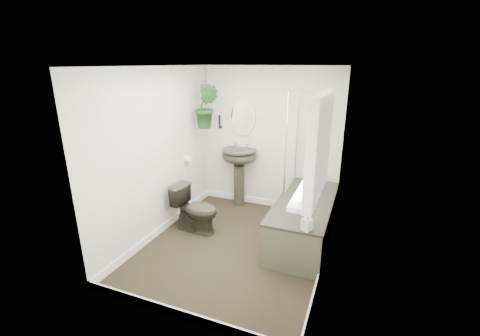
% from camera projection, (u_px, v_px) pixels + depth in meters
% --- Properties ---
extents(floor, '(2.30, 2.80, 0.02)m').
position_uv_depth(floor, '(236.00, 246.00, 4.31)').
color(floor, black).
rests_on(floor, ground).
extents(ceiling, '(2.30, 2.80, 0.02)m').
position_uv_depth(ceiling, '(235.00, 65.00, 3.59)').
color(ceiling, white).
rests_on(ceiling, ground).
extents(wall_back, '(2.30, 0.02, 2.30)m').
position_uv_depth(wall_back, '(269.00, 140.00, 5.19)').
color(wall_back, silver).
rests_on(wall_back, ground).
extents(wall_front, '(2.30, 0.02, 2.30)m').
position_uv_depth(wall_front, '(172.00, 210.00, 2.71)').
color(wall_front, silver).
rests_on(wall_front, ground).
extents(wall_left, '(0.02, 2.80, 2.30)m').
position_uv_depth(wall_left, '(157.00, 154.00, 4.36)').
color(wall_left, silver).
rests_on(wall_left, ground).
extents(wall_right, '(0.02, 2.80, 2.30)m').
position_uv_depth(wall_right, '(332.00, 176.00, 3.54)').
color(wall_right, silver).
rests_on(wall_right, ground).
extents(skirting, '(2.30, 2.80, 0.10)m').
position_uv_depth(skirting, '(236.00, 242.00, 4.29)').
color(skirting, white).
rests_on(skirting, floor).
extents(bathtub, '(0.72, 1.72, 0.58)m').
position_uv_depth(bathtub, '(304.00, 220.00, 4.38)').
color(bathtub, '#2A2A1F').
rests_on(bathtub, floor).
extents(bath_screen, '(0.04, 0.72, 1.40)m').
position_uv_depth(bath_screen, '(292.00, 140.00, 4.62)').
color(bath_screen, silver).
rests_on(bath_screen, bathtub).
extents(shower_box, '(0.20, 0.10, 0.35)m').
position_uv_depth(shower_box, '(320.00, 119.00, 4.73)').
color(shower_box, white).
rests_on(shower_box, wall_back).
extents(oval_mirror, '(0.46, 0.03, 0.62)m').
position_uv_depth(oval_mirror, '(242.00, 117.00, 5.21)').
color(oval_mirror, beige).
rests_on(oval_mirror, wall_back).
extents(wall_sconce, '(0.04, 0.04, 0.22)m').
position_uv_depth(wall_sconce, '(220.00, 121.00, 5.37)').
color(wall_sconce, black).
rests_on(wall_sconce, wall_back).
extents(toilet_roll_holder, '(0.11, 0.11, 0.11)m').
position_uv_depth(toilet_roll_holder, '(188.00, 159.00, 5.03)').
color(toilet_roll_holder, white).
rests_on(toilet_roll_holder, wall_left).
extents(window_recess, '(0.08, 1.00, 0.90)m').
position_uv_depth(window_recess, '(320.00, 146.00, 2.79)').
color(window_recess, white).
rests_on(window_recess, wall_right).
extents(window_sill, '(0.18, 1.00, 0.04)m').
position_uv_depth(window_sill, '(309.00, 189.00, 2.95)').
color(window_sill, white).
rests_on(window_sill, wall_right).
extents(window_blinds, '(0.01, 0.86, 0.76)m').
position_uv_depth(window_blinds, '(315.00, 145.00, 2.81)').
color(window_blinds, white).
rests_on(window_blinds, wall_right).
extents(toilet, '(0.70, 0.43, 0.68)m').
position_uv_depth(toilet, '(196.00, 209.00, 4.60)').
color(toilet, '#2A2A1F').
rests_on(toilet, floor).
extents(pedestal_sink, '(0.65, 0.57, 1.00)m').
position_uv_depth(pedestal_sink, '(239.00, 177.00, 5.41)').
color(pedestal_sink, '#2A2A1F').
rests_on(pedestal_sink, floor).
extents(sill_plant, '(0.25, 0.23, 0.24)m').
position_uv_depth(sill_plant, '(315.00, 165.00, 3.17)').
color(sill_plant, black).
rests_on(sill_plant, window_sill).
extents(hanging_plant, '(0.45, 0.41, 0.66)m').
position_uv_depth(hanging_plant, '(206.00, 107.00, 4.93)').
color(hanging_plant, black).
rests_on(hanging_plant, ceiling).
extents(soap_bottle, '(0.13, 0.13, 0.21)m').
position_uv_depth(soap_bottle, '(307.00, 222.00, 3.50)').
color(soap_bottle, black).
rests_on(soap_bottle, bathtub).
extents(hanging_pot, '(0.16, 0.16, 0.12)m').
position_uv_depth(hanging_pot, '(206.00, 89.00, 4.84)').
color(hanging_pot, '#443D2E').
rests_on(hanging_pot, ceiling).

